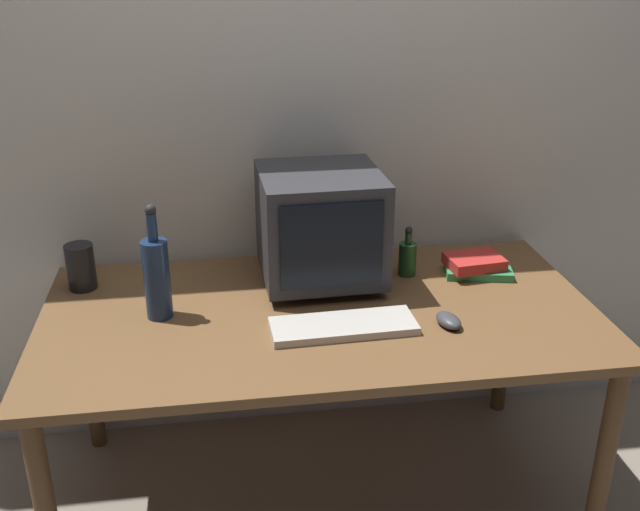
# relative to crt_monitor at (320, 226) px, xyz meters

# --- Properties ---
(ground_plane) EXTENTS (6.00, 6.00, 0.00)m
(ground_plane) POSITION_rel_crt_monitor_xyz_m (-0.03, -0.21, -0.89)
(ground_plane) COLOR gray
(back_wall) EXTENTS (4.00, 0.08, 2.50)m
(back_wall) POSITION_rel_crt_monitor_xyz_m (-0.03, 0.29, 0.36)
(back_wall) COLOR silver
(back_wall) RESTS_ON ground
(desk) EXTENTS (1.68, 0.89, 0.70)m
(desk) POSITION_rel_crt_monitor_xyz_m (-0.03, -0.21, -0.26)
(desk) COLOR brown
(desk) RESTS_ON ground
(crt_monitor) EXTENTS (0.39, 0.40, 0.37)m
(crt_monitor) POSITION_rel_crt_monitor_xyz_m (0.00, 0.00, 0.00)
(crt_monitor) COLOR #333338
(crt_monitor) RESTS_ON desk
(keyboard) EXTENTS (0.43, 0.16, 0.02)m
(keyboard) POSITION_rel_crt_monitor_xyz_m (0.02, -0.34, -0.18)
(keyboard) COLOR beige
(keyboard) RESTS_ON desk
(computer_mouse) EXTENTS (0.08, 0.11, 0.04)m
(computer_mouse) POSITION_rel_crt_monitor_xyz_m (0.32, -0.36, -0.17)
(computer_mouse) COLOR #3F3F47
(computer_mouse) RESTS_ON desk
(bottle_tall) EXTENTS (0.08, 0.08, 0.35)m
(bottle_tall) POSITION_rel_crt_monitor_xyz_m (-0.51, -0.18, -0.06)
(bottle_tall) COLOR navy
(bottle_tall) RESTS_ON desk
(bottle_short) EXTENTS (0.06, 0.06, 0.17)m
(bottle_short) POSITION_rel_crt_monitor_xyz_m (0.29, 0.00, -0.13)
(bottle_short) COLOR #1E4C23
(bottle_short) RESTS_ON desk
(book_stack) EXTENTS (0.24, 0.18, 0.06)m
(book_stack) POSITION_rel_crt_monitor_xyz_m (0.52, -0.03, -0.16)
(book_stack) COLOR #33894C
(book_stack) RESTS_ON desk
(metal_canister) EXTENTS (0.09, 0.09, 0.15)m
(metal_canister) POSITION_rel_crt_monitor_xyz_m (-0.77, 0.06, -0.12)
(metal_canister) COLOR black
(metal_canister) RESTS_ON desk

